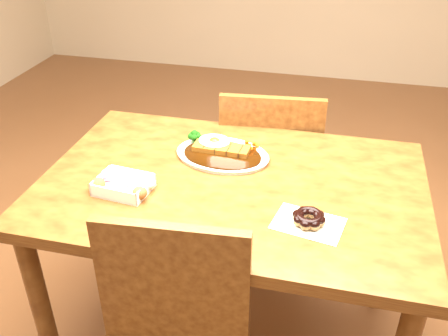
% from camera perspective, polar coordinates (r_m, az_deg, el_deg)
% --- Properties ---
extents(table, '(1.20, 0.80, 0.75)m').
position_cam_1_polar(table, '(1.63, 0.91, -4.42)').
color(table, '#45200D').
rests_on(table, ground).
extents(chair_far, '(0.46, 0.46, 0.87)m').
position_cam_1_polar(chair_far, '(2.16, 5.27, -0.26)').
color(chair_far, '#45200D').
rests_on(chair_far, ground).
extents(katsu_curry_plate, '(0.34, 0.26, 0.06)m').
position_cam_1_polar(katsu_curry_plate, '(1.70, -0.32, 1.84)').
color(katsu_curry_plate, white).
rests_on(katsu_curry_plate, table).
extents(donut_box, '(0.19, 0.14, 0.05)m').
position_cam_1_polar(donut_box, '(1.54, -11.44, -1.84)').
color(donut_box, white).
rests_on(donut_box, table).
extents(pon_de_ring, '(0.21, 0.17, 0.04)m').
position_cam_1_polar(pon_de_ring, '(1.40, 9.66, -5.70)').
color(pon_de_ring, silver).
rests_on(pon_de_ring, table).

